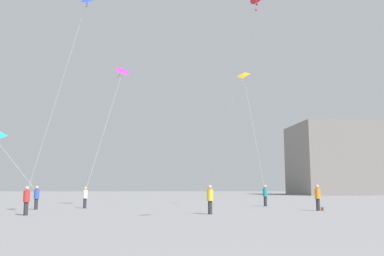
# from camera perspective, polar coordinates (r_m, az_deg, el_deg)

# --- Properties ---
(person_in_orange) EXTENTS (0.40, 0.40, 1.84)m
(person_in_orange) POSITION_cam_1_polar(r_m,az_deg,el_deg) (30.66, 17.27, -9.18)
(person_in_orange) COLOR #2D2D33
(person_in_orange) RESTS_ON ground_plane
(person_in_blue) EXTENTS (0.38, 0.38, 1.75)m
(person_in_blue) POSITION_cam_1_polar(r_m,az_deg,el_deg) (32.92, -21.04, -9.00)
(person_in_blue) COLOR #2D2D33
(person_in_blue) RESTS_ON ground_plane
(person_in_teal) EXTENTS (0.40, 0.40, 1.84)m
(person_in_teal) POSITION_cam_1_polar(r_m,az_deg,el_deg) (36.58, 10.26, -9.21)
(person_in_teal) COLOR #2D2D33
(person_in_teal) RESTS_ON ground_plane
(person_in_yellow) EXTENTS (0.39, 0.39, 1.79)m
(person_in_yellow) POSITION_cam_1_polar(r_m,az_deg,el_deg) (25.63, 2.56, -9.84)
(person_in_yellow) COLOR #2D2D33
(person_in_yellow) RESTS_ON ground_plane
(person_in_white) EXTENTS (0.37, 0.37, 1.70)m
(person_in_white) POSITION_cam_1_polar(r_m,az_deg,el_deg) (33.72, -14.82, -9.29)
(person_in_white) COLOR #2D2D33
(person_in_white) RESTS_ON ground_plane
(person_in_red) EXTENTS (0.38, 0.38, 1.72)m
(person_in_red) POSITION_cam_1_polar(r_m,az_deg,el_deg) (26.46, -22.27, -9.27)
(person_in_red) COLOR #2D2D33
(person_in_red) RESTS_ON ground_plane
(kite_magenta_diamond) EXTENTS (3.18, 3.86, 11.42)m
(kite_magenta_diamond) POSITION_cam_1_polar(r_m,az_deg,el_deg) (37.85, -9.73, 7.92)
(kite_magenta_diamond) COLOR #D12899
(kite_cobalt_diamond) EXTENTS (3.89, 1.58, 12.19)m
(kite_cobalt_diamond) POSITION_cam_1_polar(r_m,az_deg,el_deg) (26.98, -14.62, 16.65)
(kite_cobalt_diamond) COLOR blue
(kite_amber_delta) EXTENTS (2.29, 1.04, 10.81)m
(kite_amber_delta) POSITION_cam_1_polar(r_m,az_deg,el_deg) (37.61, 7.31, 6.93)
(kite_amber_delta) COLOR yellow
(building_left_hall) EXTENTS (18.88, 15.89, 15.11)m
(building_left_hall) POSITION_cam_1_polar(r_m,az_deg,el_deg) (93.56, 19.70, -4.20)
(building_left_hall) COLOR gray
(building_left_hall) RESTS_ON ground_plane
(handbag_beside_flyer) EXTENTS (0.29, 0.34, 0.24)m
(handbag_beside_flyer) POSITION_cam_1_polar(r_m,az_deg,el_deg) (30.91, 17.89, -10.79)
(handbag_beside_flyer) COLOR brown
(handbag_beside_flyer) RESTS_ON ground_plane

